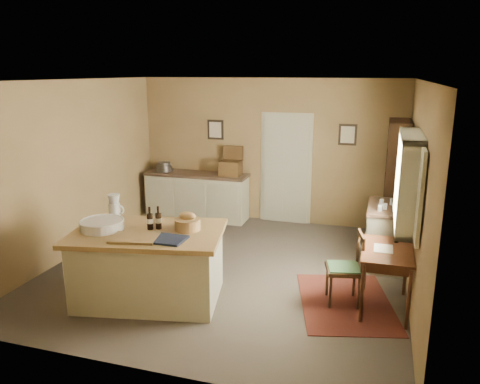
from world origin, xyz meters
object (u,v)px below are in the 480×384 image
object	(u,v)px
sideboard	(197,194)
shelving_unit	(398,182)
work_island	(148,263)
right_cabinet	(386,234)
writing_desk	(387,256)
desk_chair	(344,269)

from	to	relation	value
sideboard	shelving_unit	size ratio (longest dim) A/B	0.98
work_island	right_cabinet	bearing A→B (deg)	24.35
writing_desk	desk_chair	size ratio (longest dim) A/B	1.06
work_island	shelving_unit	world-z (taller)	shelving_unit
work_island	writing_desk	bearing A→B (deg)	0.78
desk_chair	right_cabinet	distance (m)	1.53
sideboard	shelving_unit	bearing A→B (deg)	-3.25
right_cabinet	shelving_unit	world-z (taller)	shelving_unit
sideboard	right_cabinet	size ratio (longest dim) A/B	1.96
work_island	desk_chair	distance (m)	2.43
desk_chair	shelving_unit	size ratio (longest dim) A/B	0.44
work_island	shelving_unit	distance (m)	4.38
desk_chair	right_cabinet	world-z (taller)	right_cabinet
shelving_unit	desk_chair	bearing A→B (deg)	-104.41
right_cabinet	desk_chair	bearing A→B (deg)	-108.94
writing_desk	right_cabinet	world-z (taller)	right_cabinet
right_cabinet	shelving_unit	xyz separation A→B (m)	(0.15, 1.08, 0.57)
desk_chair	right_cabinet	size ratio (longest dim) A/B	0.87
right_cabinet	shelving_unit	bearing A→B (deg)	81.93
writing_desk	shelving_unit	world-z (taller)	shelving_unit
work_island	shelving_unit	bearing A→B (deg)	34.85
work_island	sideboard	size ratio (longest dim) A/B	1.01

